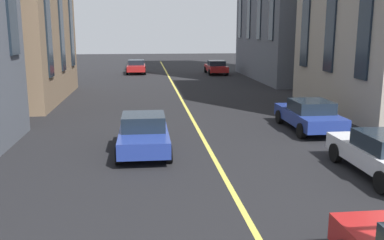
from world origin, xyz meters
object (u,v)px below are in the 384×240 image
object	(u,v)px
car_blue_trailing	(309,115)
car_blue_near	(144,134)
car_red_far	(216,67)
car_red_parked_b	(136,67)

from	to	relation	value
car_blue_trailing	car_blue_near	world-z (taller)	car_blue_near
car_blue_trailing	car_blue_near	size ratio (longest dim) A/B	1.13
car_red_far	car_red_parked_b	world-z (taller)	same
car_blue_near	car_red_parked_b	bearing A→B (deg)	1.37
car_red_far	car_blue_near	xyz separation A→B (m)	(-27.63, 7.33, -0.00)
car_red_parked_b	car_blue_near	bearing A→B (deg)	-178.63
car_blue_trailing	car_red_parked_b	xyz separation A→B (m)	(26.41, 8.03, 0.00)
car_blue_trailing	car_blue_near	distance (m)	7.83
car_blue_trailing	car_red_parked_b	size ratio (longest dim) A/B	1.00
car_red_far	car_blue_near	bearing A→B (deg)	165.14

